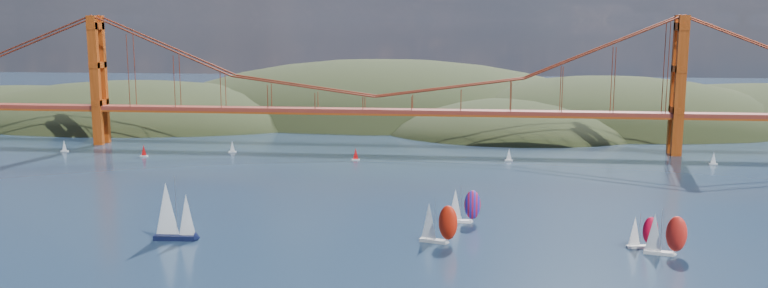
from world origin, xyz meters
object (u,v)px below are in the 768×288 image
(sloop_navy, at_px, (173,212))
(racer_0, at_px, (438,222))
(racer_1, at_px, (665,234))
(racer_2, at_px, (642,231))
(racer_rwb, at_px, (463,205))

(sloop_navy, distance_m, racer_0, 64.54)
(racer_1, bearing_deg, racer_0, -170.65)
(racer_2, distance_m, racer_rwb, 45.56)
(racer_1, height_order, racer_rwb, racer_1)
(racer_0, relative_size, racer_rwb, 1.08)
(racer_1, bearing_deg, racer_rwb, 167.04)
(sloop_navy, relative_size, racer_0, 1.47)
(racer_2, xyz_separation_m, racer_rwb, (-41.96, 17.73, 0.71))
(sloop_navy, bearing_deg, racer_1, -3.10)
(sloop_navy, xyz_separation_m, racer_rwb, (70.31, 23.61, -2.29))
(sloop_navy, distance_m, racer_rwb, 74.20)
(sloop_navy, relative_size, racer_rwb, 1.59)
(racer_2, bearing_deg, sloop_navy, 170.61)
(racer_0, xyz_separation_m, racer_1, (51.77, -3.59, -0.08))
(sloop_navy, bearing_deg, racer_rwb, 14.97)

